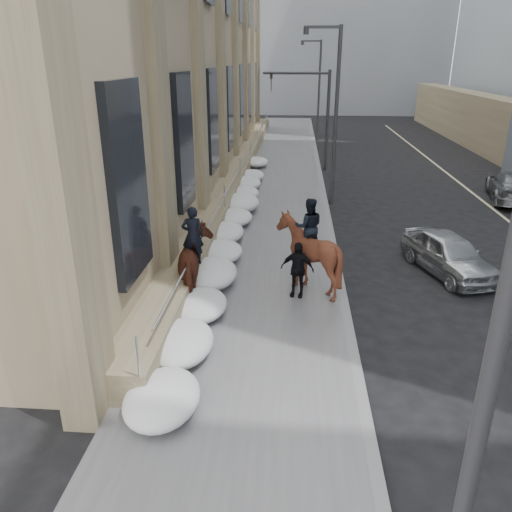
{
  "coord_description": "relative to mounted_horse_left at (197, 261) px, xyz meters",
  "views": [
    {
      "loc": [
        1.09,
        -9.92,
        6.68
      ],
      "look_at": [
        0.11,
        2.51,
        1.7
      ],
      "focal_mm": 35.0,
      "sensor_mm": 36.0,
      "label": 1
    }
  ],
  "objects": [
    {
      "name": "bg_building_far",
      "position": [
        -4.31,
        68.7,
        8.83
      ],
      "size": [
        24.0,
        12.0,
        20.0
      ],
      "primitive_type": "cube",
      "color": "gray",
      "rests_on": "ground"
    },
    {
      "name": "limestone_building",
      "position": [
        -3.57,
        16.66,
        7.73
      ],
      "size": [
        6.1,
        44.0,
        18.0
      ],
      "color": "#8A795A",
      "rests_on": "ground"
    },
    {
      "name": "curb",
      "position": [
        4.31,
        6.7,
        -1.11
      ],
      "size": [
        0.24,
        80.0,
        0.12
      ],
      "primitive_type": "cube",
      "color": "slate",
      "rests_on": "ground"
    },
    {
      "name": "traffic_signal",
      "position": [
        3.76,
        18.7,
        2.83
      ],
      "size": [
        4.1,
        0.22,
        6.0
      ],
      "color": "#2D2D30",
      "rests_on": "ground"
    },
    {
      "name": "car_silver",
      "position": [
        7.89,
        2.45,
        -0.49
      ],
      "size": [
        2.77,
        4.29,
        1.36
      ],
      "primitive_type": "imported",
      "rotation": [
        0.0,
        0.0,
        0.32
      ],
      "color": "#A5A8AC",
      "rests_on": "ground"
    },
    {
      "name": "streetlight_far",
      "position": [
        4.43,
        30.7,
        3.41
      ],
      "size": [
        1.71,
        0.24,
        8.0
      ],
      "color": "#2D2D30",
      "rests_on": "ground"
    },
    {
      "name": "ground",
      "position": [
        1.69,
        -3.3,
        -1.17
      ],
      "size": [
        140.0,
        140.0,
        0.0
      ],
      "primitive_type": "plane",
      "color": "black",
      "rests_on": "ground"
    },
    {
      "name": "mounted_horse_left",
      "position": [
        0.0,
        0.0,
        0.0
      ],
      "size": [
        1.47,
        2.48,
        2.64
      ],
      "rotation": [
        0.0,
        0.0,
        3.33
      ],
      "color": "#482215",
      "rests_on": "sidewalk"
    },
    {
      "name": "streetlight_near",
      "position": [
        4.43,
        -9.3,
        3.41
      ],
      "size": [
        1.71,
        0.24,
        8.0
      ],
      "color": "#2D2D30",
      "rests_on": "ground"
    },
    {
      "name": "streetlight_mid",
      "position": [
        4.43,
        10.7,
        3.41
      ],
      "size": [
        1.71,
        0.24,
        8.0
      ],
      "color": "#2D2D30",
      "rests_on": "ground"
    },
    {
      "name": "pedestrian",
      "position": [
        2.92,
        0.12,
        -0.21
      ],
      "size": [
        1.04,
        0.59,
        1.67
      ],
      "primitive_type": "imported",
      "rotation": [
        0.0,
        0.0,
        -0.19
      ],
      "color": "black",
      "rests_on": "sidewalk"
    },
    {
      "name": "mounted_horse_right",
      "position": [
        3.23,
        0.68,
        0.16
      ],
      "size": [
        1.98,
        2.19,
        2.78
      ],
      "rotation": [
        0.0,
        0.0,
        3.22
      ],
      "color": "#452013",
      "rests_on": "sidewalk"
    },
    {
      "name": "snow_bank",
      "position": [
        0.27,
        4.8,
        -0.7
      ],
      "size": [
        1.7,
        18.1,
        0.76
      ],
      "color": "white",
      "rests_on": "sidewalk"
    },
    {
      "name": "sidewalk",
      "position": [
        1.69,
        6.7,
        -1.11
      ],
      "size": [
        5.0,
        80.0,
        0.12
      ],
      "primitive_type": "cube",
      "color": "#545457",
      "rests_on": "ground"
    }
  ]
}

